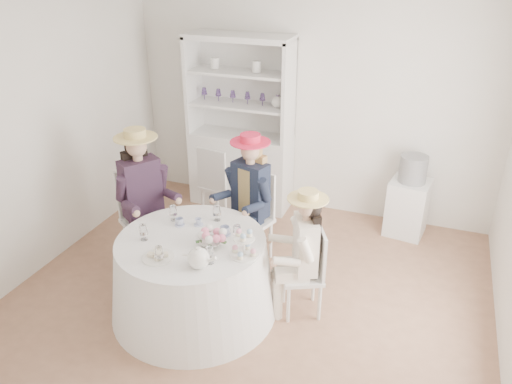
% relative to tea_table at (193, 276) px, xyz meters
% --- Properties ---
extents(ground, '(4.50, 4.50, 0.00)m').
position_rel_tea_table_xyz_m(ground, '(0.41, 0.45, -0.38)').
color(ground, '#8C6046').
rests_on(ground, ground).
extents(ceiling, '(4.50, 4.50, 0.00)m').
position_rel_tea_table_xyz_m(ceiling, '(0.41, 0.45, 2.32)').
color(ceiling, white).
rests_on(ceiling, wall_back).
extents(wall_back, '(4.50, 0.00, 4.50)m').
position_rel_tea_table_xyz_m(wall_back, '(0.41, 2.45, 0.97)').
color(wall_back, white).
rests_on(wall_back, ground).
extents(wall_front, '(4.50, 0.00, 4.50)m').
position_rel_tea_table_xyz_m(wall_front, '(0.41, -1.55, 0.97)').
color(wall_front, white).
rests_on(wall_front, ground).
extents(wall_left, '(0.00, 4.50, 4.50)m').
position_rel_tea_table_xyz_m(wall_left, '(-1.84, 0.45, 0.97)').
color(wall_left, white).
rests_on(wall_left, ground).
extents(tea_table, '(1.53, 1.53, 0.76)m').
position_rel_tea_table_xyz_m(tea_table, '(0.00, 0.00, 0.00)').
color(tea_table, white).
rests_on(tea_table, ground).
extents(hutch, '(1.40, 0.77, 2.18)m').
position_rel_tea_table_xyz_m(hutch, '(-0.42, 2.22, 0.40)').
color(hutch, silver).
rests_on(hutch, ground).
extents(side_table, '(0.49, 0.49, 0.67)m').
position_rel_tea_table_xyz_m(side_table, '(1.70, 2.16, -0.04)').
color(side_table, silver).
rests_on(side_table, ground).
extents(hatbox, '(0.37, 0.37, 0.31)m').
position_rel_tea_table_xyz_m(hatbox, '(1.70, 2.16, 0.45)').
color(hatbox, black).
rests_on(hatbox, side_table).
extents(guest_left, '(0.65, 0.60, 1.51)m').
position_rel_tea_table_xyz_m(guest_left, '(-0.83, 0.55, 0.47)').
color(guest_left, silver).
rests_on(guest_left, ground).
extents(guest_mid, '(0.54, 0.59, 1.44)m').
position_rel_tea_table_xyz_m(guest_mid, '(0.17, 0.98, 0.43)').
color(guest_mid, silver).
rests_on(guest_mid, ground).
extents(guest_right, '(0.53, 0.48, 1.25)m').
position_rel_tea_table_xyz_m(guest_right, '(0.94, 0.33, 0.33)').
color(guest_right, silver).
rests_on(guest_right, ground).
extents(spare_chair, '(0.46, 0.46, 0.98)m').
position_rel_tea_table_xyz_m(spare_chair, '(-0.50, 1.64, 0.15)').
color(spare_chair, silver).
rests_on(spare_chair, ground).
extents(teacup_a, '(0.10, 0.10, 0.06)m').
position_rel_tea_table_xyz_m(teacup_a, '(-0.21, 0.19, 0.42)').
color(teacup_a, white).
rests_on(teacup_a, tea_table).
extents(teacup_b, '(0.08, 0.08, 0.06)m').
position_rel_tea_table_xyz_m(teacup_b, '(-0.05, 0.26, 0.41)').
color(teacup_b, white).
rests_on(teacup_b, tea_table).
extents(teacup_c, '(0.12, 0.12, 0.07)m').
position_rel_tea_table_xyz_m(teacup_c, '(0.25, 0.19, 0.42)').
color(teacup_c, white).
rests_on(teacup_c, tea_table).
extents(flower_bowl, '(0.23, 0.23, 0.05)m').
position_rel_tea_table_xyz_m(flower_bowl, '(0.21, -0.03, 0.41)').
color(flower_bowl, white).
rests_on(flower_bowl, tea_table).
extents(flower_arrangement, '(0.19, 0.19, 0.07)m').
position_rel_tea_table_xyz_m(flower_arrangement, '(0.21, -0.01, 0.48)').
color(flower_arrangement, pink).
rests_on(flower_arrangement, tea_table).
extents(table_teapot, '(0.25, 0.18, 0.19)m').
position_rel_tea_table_xyz_m(table_teapot, '(0.26, -0.34, 0.46)').
color(table_teapot, white).
rests_on(table_teapot, tea_table).
extents(sandwich_plate, '(0.27, 0.27, 0.06)m').
position_rel_tea_table_xyz_m(sandwich_plate, '(-0.12, -0.35, 0.40)').
color(sandwich_plate, white).
rests_on(sandwich_plate, tea_table).
extents(cupcake_stand, '(0.24, 0.24, 0.23)m').
position_rel_tea_table_xyz_m(cupcake_stand, '(0.53, -0.06, 0.47)').
color(cupcake_stand, white).
rests_on(cupcake_stand, tea_table).
extents(stemware_set, '(0.85, 0.89, 0.15)m').
position_rel_tea_table_xyz_m(stemware_set, '(0.00, 0.00, 0.46)').
color(stemware_set, white).
rests_on(stemware_set, tea_table).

